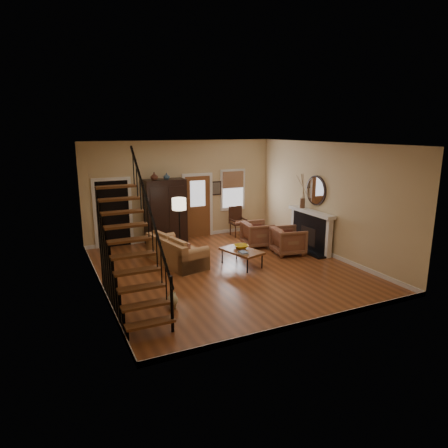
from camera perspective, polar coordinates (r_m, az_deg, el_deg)
name	(u,v)px	position (r m, az deg, el deg)	size (l,w,h in m)	color
room	(188,204)	(11.75, -5.12, 2.83)	(7.00, 7.33, 3.30)	brown
staircase	(131,234)	(8.21, -13.21, -1.43)	(0.94, 2.80, 3.20)	brown
fireplace	(312,227)	(12.53, 12.42, -0.36)	(0.33, 1.95, 2.30)	black
armoire	(165,212)	(13.04, -8.38, 1.76)	(1.30, 0.60, 2.10)	black
vase_a	(154,176)	(12.67, -9.95, 6.74)	(0.24, 0.24, 0.25)	#4C2619
vase_b	(167,176)	(12.78, -8.20, 6.78)	(0.20, 0.20, 0.21)	#334C60
sofa	(177,251)	(11.14, -6.79, -3.81)	(0.86, 2.00, 0.74)	tan
coffee_table	(242,258)	(10.95, 2.55, -4.85)	(0.68, 1.17, 0.45)	brown
bowl	(241,247)	(11.02, 2.43, -3.25)	(0.40, 0.40, 0.10)	gold
books	(243,253)	(10.57, 2.75, -4.10)	(0.21, 0.29, 0.05)	beige
armchair_left	(288,241)	(12.05, 9.18, -2.39)	(0.86, 0.89, 0.81)	brown
armchair_right	(257,234)	(12.71, 4.77, -1.47)	(0.85, 0.87, 0.80)	brown
floor_lamp	(180,228)	(11.54, -6.35, -0.60)	(0.40, 0.40, 1.75)	black
side_chair	(238,222)	(13.92, 2.02, 0.36)	(0.54, 0.54, 1.02)	#391D12
dog	(173,301)	(8.58, -7.35, -10.86)	(0.23, 0.39, 0.28)	tan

